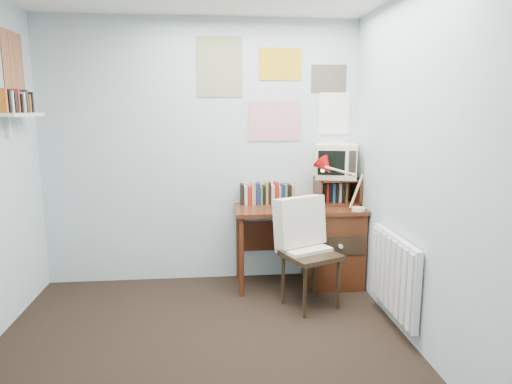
# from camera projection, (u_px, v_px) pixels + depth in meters

# --- Properties ---
(ground) EXTENTS (3.50, 3.50, 0.00)m
(ground) POSITION_uv_depth(u_px,v_px,m) (202.00, 377.00, 2.87)
(ground) COLOR black
(ground) RESTS_ON ground
(back_wall) EXTENTS (3.00, 0.02, 2.50)m
(back_wall) POSITION_uv_depth(u_px,v_px,m) (202.00, 153.00, 4.36)
(back_wall) COLOR #A7B9BF
(back_wall) RESTS_ON ground
(right_wall) EXTENTS (0.02, 3.50, 2.50)m
(right_wall) POSITION_uv_depth(u_px,v_px,m) (443.00, 177.00, 2.80)
(right_wall) COLOR #A7B9BF
(right_wall) RESTS_ON ground
(desk) EXTENTS (1.20, 0.55, 0.76)m
(desk) POSITION_uv_depth(u_px,v_px,m) (326.00, 243.00, 4.36)
(desk) COLOR #502412
(desk) RESTS_ON ground
(desk_chair) EXTENTS (0.60, 0.59, 0.90)m
(desk_chair) POSITION_uv_depth(u_px,v_px,m) (311.00, 256.00, 3.83)
(desk_chair) COLOR black
(desk_chair) RESTS_ON ground
(desk_lamp) EXTENTS (0.36, 0.33, 0.43)m
(desk_lamp) POSITION_uv_depth(u_px,v_px,m) (359.00, 187.00, 4.07)
(desk_lamp) COLOR #B60E0C
(desk_lamp) RESTS_ON desk
(tv_riser) EXTENTS (0.40, 0.30, 0.25)m
(tv_riser) POSITION_uv_depth(u_px,v_px,m) (337.00, 191.00, 4.40)
(tv_riser) COLOR #502412
(tv_riser) RESTS_ON desk
(crt_tv) EXTENTS (0.45, 0.43, 0.36)m
(crt_tv) POSITION_uv_depth(u_px,v_px,m) (336.00, 160.00, 4.36)
(crt_tv) COLOR beige
(crt_tv) RESTS_ON tv_riser
(book_row) EXTENTS (0.60, 0.14, 0.22)m
(book_row) POSITION_uv_depth(u_px,v_px,m) (271.00, 192.00, 4.40)
(book_row) COLOR #502412
(book_row) RESTS_ON desk
(radiator) EXTENTS (0.09, 0.80, 0.60)m
(radiator) POSITION_uv_depth(u_px,v_px,m) (394.00, 274.00, 3.48)
(radiator) COLOR white
(radiator) RESTS_ON right_wall
(wall_shelf) EXTENTS (0.20, 0.62, 0.24)m
(wall_shelf) POSITION_uv_depth(u_px,v_px,m) (17.00, 115.00, 3.52)
(wall_shelf) COLOR white
(wall_shelf) RESTS_ON left_wall
(posters_back) EXTENTS (1.20, 0.01, 0.90)m
(posters_back) POSITION_uv_depth(u_px,v_px,m) (275.00, 89.00, 4.32)
(posters_back) COLOR white
(posters_back) RESTS_ON back_wall
(posters_left) EXTENTS (0.01, 0.70, 0.60)m
(posters_left) POSITION_uv_depth(u_px,v_px,m) (0.00, 64.00, 3.44)
(posters_left) COLOR white
(posters_left) RESTS_ON left_wall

